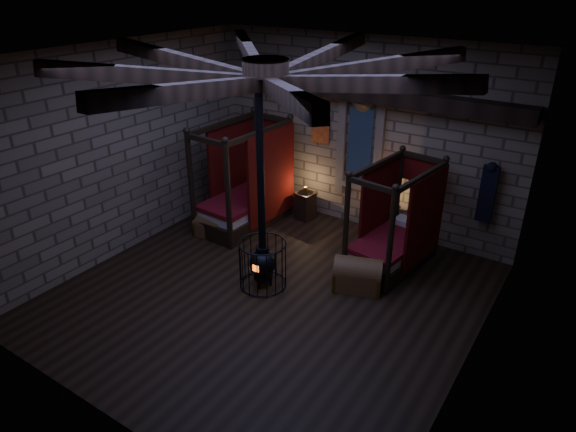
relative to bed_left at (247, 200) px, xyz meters
The scene contains 8 objects.
room 4.32m from the bed_left, 43.42° to the right, with size 7.02×7.02×4.29m.
bed_left is the anchor object (origin of this frame).
bed_right 3.57m from the bed_left, ahead, with size 1.30×2.10×2.07m.
trunk_left 1.06m from the bed_left, 104.80° to the right, with size 0.73×0.48×0.52m.
trunk_right 3.55m from the bed_left, 17.25° to the right, with size 1.00×0.81×0.64m.
nightstand_left 1.39m from the bed_left, 41.62° to the left, with size 0.48×0.46×0.82m.
nightstand_right 3.18m from the bed_left, 17.88° to the left, with size 0.53×0.51×0.84m.
stove 2.68m from the bed_left, 46.08° to the right, with size 0.88×0.88×4.05m.
Camera 1 is at (4.58, -6.34, 5.38)m, focal length 32.00 mm.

